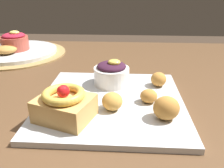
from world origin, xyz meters
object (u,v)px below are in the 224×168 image
object	(u,v)px
berry_ramekin	(112,73)
fritter_middle	(166,108)
fritter_extra	(159,79)
fritter_back	(112,101)
back_pastry	(6,50)
front_plate	(111,102)
back_ramekin	(14,41)
back_plate	(16,51)
fritter_front	(149,96)
cake_slice	(65,105)

from	to	relation	value
berry_ramekin	fritter_middle	bearing A→B (deg)	-54.02
fritter_extra	fritter_middle	bearing A→B (deg)	-91.76
fritter_back	back_pastry	distance (m)	0.52
back_pastry	front_plate	bearing A→B (deg)	-38.81
fritter_back	fritter_middle	bearing A→B (deg)	-15.54
fritter_extra	back_ramekin	xyz separation A→B (m)	(-0.48, 0.28, 0.02)
fritter_back	back_plate	distance (m)	0.55
berry_ramekin	fritter_extra	size ratio (longest dim) A/B	2.22
fritter_middle	back_pastry	size ratio (longest dim) A/B	0.69
berry_ramekin	fritter_front	size ratio (longest dim) A/B	2.38
fritter_front	back_ramekin	size ratio (longest dim) A/B	0.37
front_plate	back_plate	world-z (taller)	back_plate
berry_ramekin	fritter_back	distance (m)	0.12
back_pastry	back_plate	bearing A→B (deg)	79.75
fritter_middle	fritter_back	distance (m)	0.11
back_pastry	back_ramekin	bearing A→B (deg)	80.23
cake_slice	fritter_front	world-z (taller)	cake_slice
back_ramekin	back_pastry	size ratio (longest dim) A/B	1.39
cake_slice	fritter_back	size ratio (longest dim) A/B	2.86
back_plate	back_ramekin	xyz separation A→B (m)	(0.00, 0.00, 0.04)
front_plate	back_pastry	bearing A→B (deg)	141.19
cake_slice	back_ramekin	distance (m)	0.53
fritter_middle	fritter_back	xyz separation A→B (m)	(-0.10, 0.03, -0.00)
front_plate	berry_ramekin	size ratio (longest dim) A/B	3.56
fritter_middle	back_pastry	distance (m)	0.62
front_plate	fritter_extra	bearing A→B (deg)	35.69
cake_slice	berry_ramekin	size ratio (longest dim) A/B	1.38
fritter_front	fritter_middle	bearing A→B (deg)	-67.06
front_plate	back_ramekin	world-z (taller)	back_ramekin
back_pastry	fritter_back	bearing A→B (deg)	-42.09
back_plate	back_ramekin	world-z (taller)	back_ramekin
fritter_front	back_ramekin	distance (m)	0.58
front_plate	fritter_front	bearing A→B (deg)	-5.42
berry_ramekin	back_plate	size ratio (longest dim) A/B	0.29
cake_slice	back_ramekin	world-z (taller)	back_ramekin
fritter_back	back_pastry	bearing A→B (deg)	137.91
back_ramekin	back_pastry	bearing A→B (deg)	-99.77
back_ramekin	back_pastry	xyz separation A→B (m)	(-0.01, -0.05, -0.02)
front_plate	fritter_extra	distance (m)	0.14
fritter_middle	back_plate	distance (m)	0.64
fritter_middle	fritter_extra	world-z (taller)	fritter_middle
fritter_back	fritter_extra	distance (m)	0.16
fritter_extra	back_pastry	bearing A→B (deg)	155.11
fritter_extra	back_ramekin	distance (m)	0.56
berry_ramekin	fritter_middle	size ratio (longest dim) A/B	1.78
fritter_middle	back_ramekin	xyz separation A→B (m)	(-0.48, 0.43, 0.01)
berry_ramekin	fritter_middle	distance (m)	0.19
cake_slice	fritter_extra	size ratio (longest dim) A/B	3.06
berry_ramekin	back_ramekin	size ratio (longest dim) A/B	0.89
front_plate	back_plate	distance (m)	0.52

